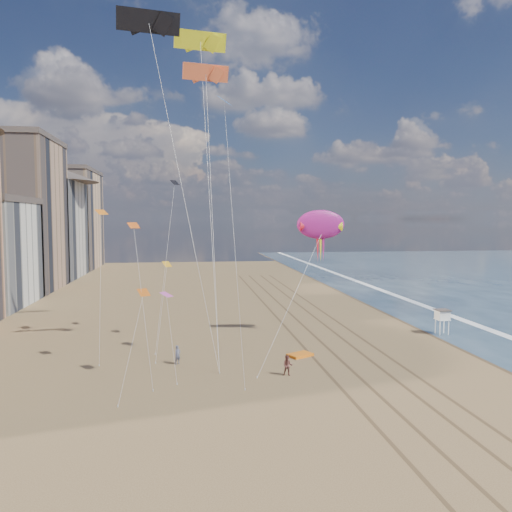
{
  "coord_description": "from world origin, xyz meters",
  "views": [
    {
      "loc": [
        -13.25,
        -27.45,
        13.52
      ],
      "look_at": [
        -5.9,
        26.0,
        9.5
      ],
      "focal_mm": 35.0,
      "sensor_mm": 36.0,
      "label": 1
    }
  ],
  "objects_px": {
    "kite_flyer_a": "(178,355)",
    "grounded_kite": "(300,355)",
    "kite_flyer_b": "(288,366)",
    "lifeguard_stand": "(442,315)",
    "show_kite": "(321,225)"
  },
  "relations": [
    {
      "from": "kite_flyer_a",
      "to": "grounded_kite",
      "type": "bearing_deg",
      "value": -35.1
    },
    {
      "from": "kite_flyer_b",
      "to": "lifeguard_stand",
      "type": "bearing_deg",
      "value": 48.42
    },
    {
      "from": "show_kite",
      "to": "kite_flyer_a",
      "type": "bearing_deg",
      "value": -149.84
    },
    {
      "from": "lifeguard_stand",
      "to": "grounded_kite",
      "type": "relative_size",
      "value": 1.23
    },
    {
      "from": "lifeguard_stand",
      "to": "show_kite",
      "type": "bearing_deg",
      "value": 174.93
    },
    {
      "from": "show_kite",
      "to": "kite_flyer_b",
      "type": "distance_m",
      "value": 19.7
    },
    {
      "from": "kite_flyer_a",
      "to": "kite_flyer_b",
      "type": "xyz_separation_m",
      "value": [
        9.48,
        -4.78,
        0.01
      ]
    },
    {
      "from": "lifeguard_stand",
      "to": "grounded_kite",
      "type": "bearing_deg",
      "value": -159.29
    },
    {
      "from": "grounded_kite",
      "to": "show_kite",
      "type": "relative_size",
      "value": 0.11
    },
    {
      "from": "grounded_kite",
      "to": "kite_flyer_a",
      "type": "xyz_separation_m",
      "value": [
        -11.92,
        -1.05,
        0.75
      ]
    },
    {
      "from": "grounded_kite",
      "to": "show_kite",
      "type": "xyz_separation_m",
      "value": [
        4.23,
        8.34,
        12.7
      ]
    },
    {
      "from": "grounded_kite",
      "to": "kite_flyer_b",
      "type": "relative_size",
      "value": 1.33
    },
    {
      "from": "grounded_kite",
      "to": "show_kite",
      "type": "bearing_deg",
      "value": 34.13
    },
    {
      "from": "grounded_kite",
      "to": "kite_flyer_a",
      "type": "distance_m",
      "value": 11.99
    },
    {
      "from": "lifeguard_stand",
      "to": "show_kite",
      "type": "xyz_separation_m",
      "value": [
        -14.44,
        1.28,
        10.59
      ]
    }
  ]
}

